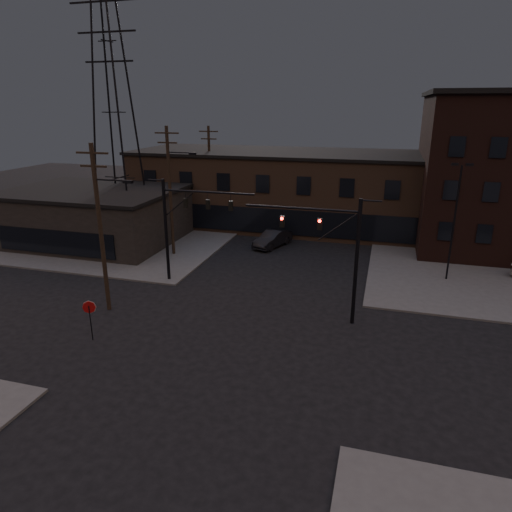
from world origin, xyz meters
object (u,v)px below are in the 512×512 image
(parked_car_lot_a, at_px, (494,243))
(traffic_signal_far, at_px, (181,220))
(car_crossing, at_px, (273,239))
(traffic_signal_near, at_px, (338,247))
(stop_sign, at_px, (89,311))

(parked_car_lot_a, bearing_deg, traffic_signal_far, 138.69)
(traffic_signal_far, xyz_separation_m, parked_car_lot_a, (24.66, 14.91, -4.07))
(traffic_signal_far, height_order, parked_car_lot_a, traffic_signal_far)
(parked_car_lot_a, height_order, car_crossing, parked_car_lot_a)
(traffic_signal_near, relative_size, parked_car_lot_a, 1.72)
(car_crossing, bearing_deg, parked_car_lot_a, 30.15)
(parked_car_lot_a, xyz_separation_m, car_crossing, (-20.32, -3.84, -0.16))
(traffic_signal_near, distance_m, parked_car_lot_a, 22.65)
(traffic_signal_far, distance_m, stop_sign, 10.55)
(stop_sign, bearing_deg, traffic_signal_near, 25.90)
(traffic_signal_near, distance_m, traffic_signal_far, 12.57)
(traffic_signal_far, xyz_separation_m, stop_sign, (-1.28, -9.99, -3.17))
(traffic_signal_near, bearing_deg, stop_sign, -154.10)
(traffic_signal_near, height_order, car_crossing, traffic_signal_near)
(traffic_signal_near, height_order, traffic_signal_far, same)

